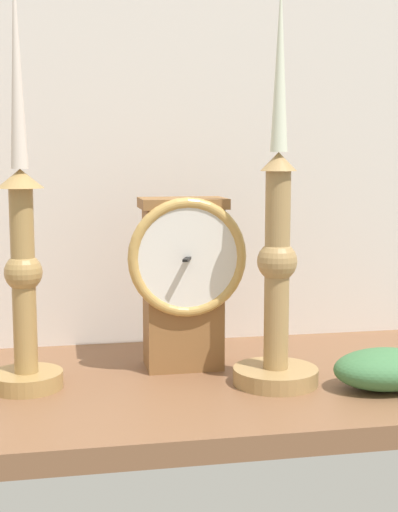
# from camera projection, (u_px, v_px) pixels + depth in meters

# --- Properties ---
(ground_plane) EXTENTS (1.00, 0.36, 0.02)m
(ground_plane) POSITION_uv_depth(u_px,v_px,m) (71.00, 396.00, 0.80)
(ground_plane) COLOR brown
(back_wall) EXTENTS (1.20, 0.02, 0.65)m
(back_wall) POSITION_uv_depth(u_px,v_px,m) (62.00, 97.00, 0.94)
(back_wall) COLOR silver
(back_wall) RESTS_ON ground_plane
(mantel_clock) EXTENTS (0.14, 0.09, 0.20)m
(mantel_clock) POSITION_uv_depth(u_px,v_px,m) (184.00, 277.00, 0.86)
(mantel_clock) COLOR brown
(mantel_clock) RESTS_ON ground_plane
(candlestick_tall_left) EXTENTS (0.08, 0.08, 0.45)m
(candlestick_tall_left) POSITION_uv_depth(u_px,v_px,m) (23.00, 260.00, 0.78)
(candlestick_tall_left) COLOR #A7824A
(candlestick_tall_left) RESTS_ON ground_plane
(candlestick_tall_center) EXTENTS (0.09, 0.09, 0.44)m
(candlestick_tall_center) POSITION_uv_depth(u_px,v_px,m) (277.00, 272.00, 0.79)
(candlestick_tall_center) COLOR #A6824F
(candlestick_tall_center) RESTS_ON ground_plane
(ivy_sprig) EXTENTS (0.11, 0.08, 0.04)m
(ivy_sprig) POSITION_uv_depth(u_px,v_px,m) (385.00, 369.00, 0.79)
(ivy_sprig) COLOR #407545
(ivy_sprig) RESTS_ON ground_plane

